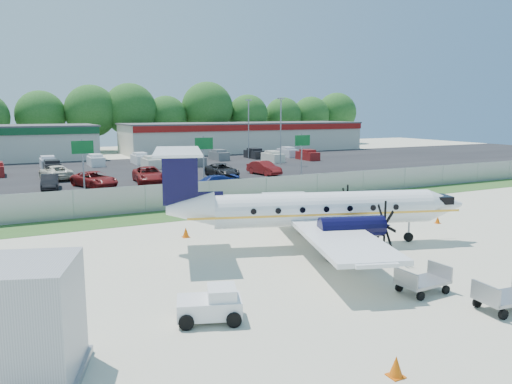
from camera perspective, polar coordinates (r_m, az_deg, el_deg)
name	(u,v)px	position (r m, az deg, el deg)	size (l,w,h in m)	color
ground	(307,251)	(26.79, 5.85, -6.71)	(170.00, 170.00, 0.00)	beige
grass_verge	(220,211)	(37.16, -4.19, -2.16)	(170.00, 4.00, 0.02)	#2D561E
access_road	(188,197)	(43.59, -7.75, -0.52)	(170.00, 8.00, 0.02)	black
parking_lot	(132,171)	(63.62, -13.99, 2.36)	(170.00, 32.00, 0.02)	black
perimeter_fence	(209,194)	(38.80, -5.35, -0.20)	(120.00, 0.06, 1.99)	gray
building_east	(245,137)	(92.80, -1.31, 6.34)	(44.40, 12.40, 5.24)	beige
sign_left	(83,155)	(45.09, -19.18, 3.99)	(1.80, 0.26, 5.00)	gray
sign_mid	(204,151)	(47.82, -5.98, 4.72)	(1.80, 0.26, 5.00)	gray
sign_right	(302,147)	(52.74, 5.29, 5.15)	(1.80, 0.26, 5.00)	gray
light_pole_ne	(281,127)	(68.67, 2.84, 7.48)	(0.90, 0.35, 9.09)	gray
light_pole_se	(249,125)	(77.52, -0.85, 7.69)	(0.90, 0.35, 9.09)	gray
tree_line	(89,151)	(96.93, -18.54, 4.43)	(112.00, 6.00, 14.00)	#1E5519
aircraft	(317,209)	(27.39, 7.02, -1.92)	(17.50, 17.06, 5.36)	white
pushback_tug	(212,304)	(18.14, -5.03, -12.68)	(2.57, 2.22, 1.22)	white
baggage_cart_near	(423,281)	(21.70, 18.52, -9.62)	(2.12, 1.34, 1.08)	gray
baggage_cart_far	(506,297)	(21.06, 26.68, -10.64)	(2.29, 1.50, 1.14)	gray
service_container	(22,327)	(15.30, -25.17, -13.81)	(3.86, 3.86, 3.38)	#A3A5AA
cone_nose	(438,220)	(35.09, 20.05, -3.01)	(0.35, 0.35, 0.49)	#D65506
cone_port_wing	(396,367)	(15.24, 15.71, -18.69)	(0.43, 0.43, 0.61)	#D65506
cone_starboard_wing	(186,233)	(29.66, -8.03, -4.61)	(0.42, 0.42, 0.60)	#D65506
road_car_mid	(212,191)	(46.49, -5.09, 0.12)	(2.02, 4.96, 1.44)	navy
road_car_east	(396,182)	(54.46, 15.66, 1.15)	(1.86, 4.58, 1.33)	beige
parked_car_a	(50,189)	(51.22, -22.44, 0.30)	(1.51, 4.32, 1.42)	black
parked_car_b	(95,187)	(51.13, -17.93, 0.54)	(2.53, 5.49, 1.52)	maroon
parked_car_c	(149,183)	(52.74, -12.12, 1.04)	(2.76, 5.98, 1.66)	maroon
parked_car_d	(222,177)	(56.27, -3.88, 1.73)	(2.50, 5.43, 1.51)	black
parked_car_e	(264,175)	(58.08, 0.93, 1.98)	(1.68, 4.81, 1.59)	maroon
parked_car_f	(56,180)	(58.10, -21.87, 1.32)	(2.60, 5.63, 1.57)	beige
parked_car_g	(177,173)	(60.54, -9.02, 2.17)	(2.35, 5.09, 1.41)	beige
far_parking_rows	(123,167)	(68.48, -14.93, 2.78)	(56.00, 10.00, 1.60)	gray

